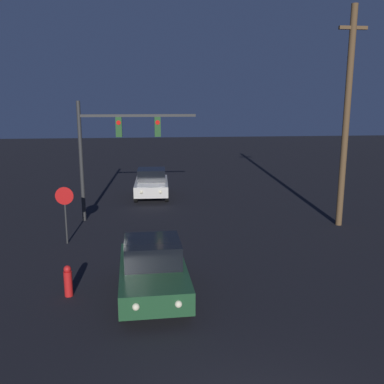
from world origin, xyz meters
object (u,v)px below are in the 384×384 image
Objects in this scene: car_near at (153,269)px; utility_pole at (346,117)px; stop_sign at (65,204)px; fire_hydrant at (68,281)px; traffic_signal_mast at (113,141)px; car_far at (152,183)px.

utility_pole is (8.53, 6.32, 4.01)m from car_near.
stop_sign reaches higher than fire_hydrant.
traffic_signal_mast reaches higher than fire_hydrant.
utility_pole is 13.27m from fire_hydrant.
fire_hydrant is (-2.62, -12.72, -0.36)m from car_far.
utility_pole reaches higher than car_far.
car_far is 1.81× the size of stop_sign.
car_far is (0.18, 12.98, 0.00)m from car_near.
traffic_signal_mast reaches higher than car_near.
traffic_signal_mast is at bearing 63.25° from stop_sign.
car_far is 0.44× the size of utility_pole.
stop_sign is 4.96m from fire_hydrant.
traffic_signal_mast is 0.59× the size of utility_pole.
car_near is 8.98m from traffic_signal_mast.
utility_pole is at bearing 143.33° from car_far.
fire_hydrant is (-0.82, -8.07, -3.28)m from traffic_signal_mast.
car_near and car_far have the same top height.
fire_hydrant is at bearing -151.09° from utility_pole.
traffic_signal_mast is at bearing 84.22° from fire_hydrant.
car_near is at bearing -78.99° from traffic_signal_mast.
car_near is 0.44× the size of utility_pole.
stop_sign is at bearing 68.36° from car_far.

